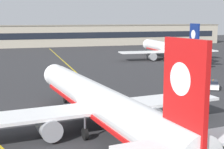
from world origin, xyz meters
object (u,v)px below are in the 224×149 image
(airliner_background, at_px, (170,49))
(service_car_fourth, at_px, (213,85))
(safety_cone_by_nose_gear, at_px, (76,96))
(airliner_foreground, at_px, (101,103))

(airliner_background, relative_size, service_car_fourth, 9.11)
(service_car_fourth, height_order, safety_cone_by_nose_gear, service_car_fourth)
(safety_cone_by_nose_gear, bearing_deg, airliner_foreground, -91.90)
(airliner_background, xyz_separation_m, safety_cone_by_nose_gear, (-38.15, -41.05, -3.11))
(airliner_foreground, relative_size, airliner_background, 1.00)
(airliner_background, xyz_separation_m, service_car_fourth, (-12.49, -41.68, -2.60))
(airliner_background, height_order, service_car_fourth, airliner_background)
(airliner_background, bearing_deg, airliner_foreground, -123.61)
(service_car_fourth, distance_m, safety_cone_by_nose_gear, 25.68)
(airliner_foreground, distance_m, safety_cone_by_nose_gear, 17.50)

